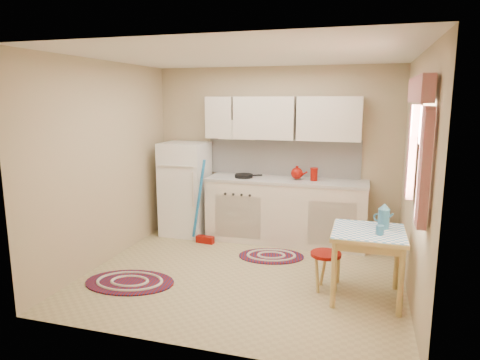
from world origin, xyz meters
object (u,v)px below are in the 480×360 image
table (367,265)px  base_cabinets (286,212)px  fridge (185,189)px  stool (325,271)px

table → base_cabinets: bearing=126.4°
fridge → stool: (2.24, -1.41, -0.49)m
base_cabinets → stool: base_cabinets is taller
fridge → base_cabinets: size_ratio=0.62×
base_cabinets → table: size_ratio=3.12×
table → fridge: bearing=150.8°
base_cabinets → table: base_cabinets is taller
fridge → table: (2.67, -1.49, -0.34)m
fridge → base_cabinets: (1.53, 0.05, -0.26)m
fridge → base_cabinets: bearing=1.9°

